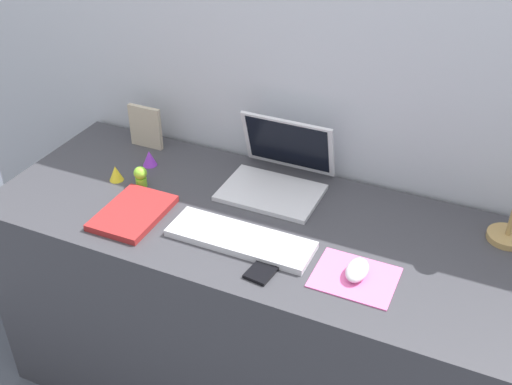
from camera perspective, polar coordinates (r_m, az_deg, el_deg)
name	(u,v)px	position (r m, az deg, el deg)	size (l,w,h in m)	color
back_wall	(302,156)	(2.06, 4.29, 3.40)	(2.81, 0.05, 1.53)	#B2B7C1
desk	(258,312)	(2.04, 0.18, -10.90)	(1.61, 0.63, 0.74)	#38383D
laptop	(279,171)	(1.92, 2.10, 2.03)	(0.30, 0.27, 0.21)	silver
keyboard	(241,239)	(1.70, -1.42, -4.31)	(0.41, 0.13, 0.02)	silver
mousepad	(355,277)	(1.61, 9.08, -7.73)	(0.21, 0.17, 0.00)	pink
mouse	(357,270)	(1.61, 9.29, -7.05)	(0.06, 0.10, 0.03)	silver
cell_phone	(266,267)	(1.62, 0.93, -6.87)	(0.06, 0.13, 0.01)	black
notebook_pad	(133,213)	(1.84, -11.26, -1.85)	(0.17, 0.24, 0.02)	maroon
picture_frame	(146,127)	(2.16, -10.14, 5.97)	(0.12, 0.02, 0.15)	#B2A58C
toy_figurine_lime	(141,176)	(1.96, -10.58, 1.50)	(0.04, 0.04, 0.07)	#8CDB33
toy_figurine_yellow	(116,173)	(2.01, -12.78, 1.74)	(0.05, 0.05, 0.05)	yellow
toy_figurine_purple	(149,158)	(2.07, -9.78, 3.14)	(0.05, 0.05, 0.05)	purple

